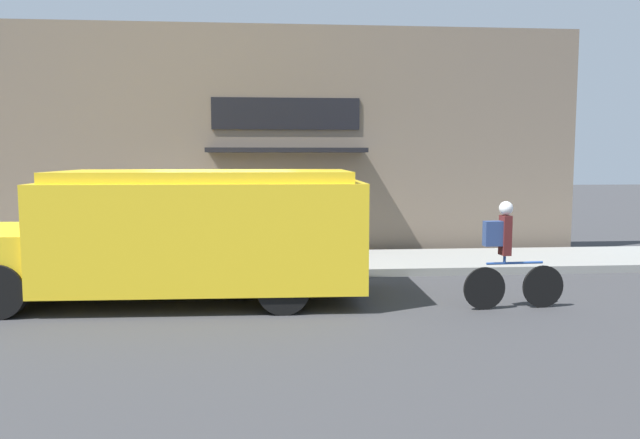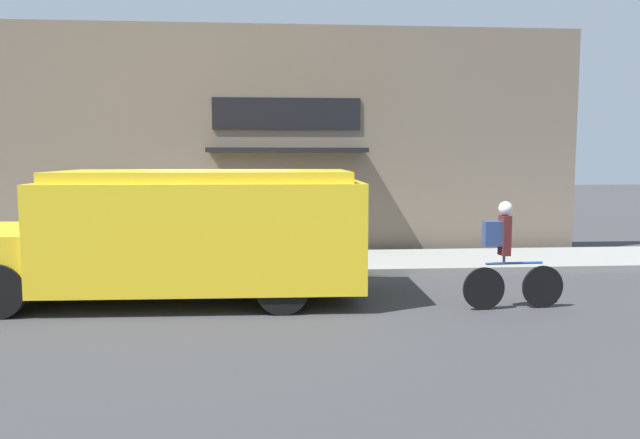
% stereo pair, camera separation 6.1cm
% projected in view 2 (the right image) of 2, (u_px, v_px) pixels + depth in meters
% --- Properties ---
extents(ground_plane, '(70.00, 70.00, 0.00)m').
position_uv_depth(ground_plane, '(224.00, 280.00, 11.25)').
color(ground_plane, '#38383A').
extents(sidewalk, '(28.00, 2.38, 0.15)m').
position_uv_depth(sidewalk, '(228.00, 264.00, 12.42)').
color(sidewalk, gray).
rests_on(sidewalk, ground_plane).
extents(storefront, '(15.75, 0.99, 5.08)m').
position_uv_depth(storefront, '(233.00, 142.00, 13.76)').
color(storefront, '#756656').
rests_on(storefront, ground_plane).
extents(school_bus, '(6.35, 2.75, 2.00)m').
position_uv_depth(school_bus, '(178.00, 233.00, 9.57)').
color(school_bus, yellow).
rests_on(school_bus, ground_plane).
extents(cyclist, '(1.53, 0.21, 1.58)m').
position_uv_depth(cyclist, '(507.00, 257.00, 9.02)').
color(cyclist, black).
rests_on(cyclist, ground_plane).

